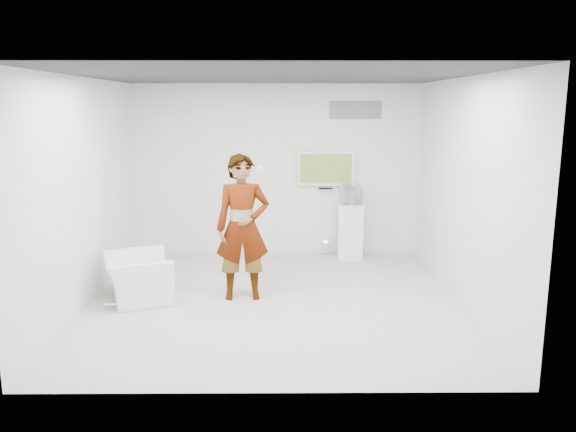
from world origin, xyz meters
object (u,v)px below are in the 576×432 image
Objects in this scene: armchair at (138,278)px; pedestal at (350,231)px; tv at (326,168)px; floor_uplight at (326,248)px; person at (243,227)px.

pedestal is (3.15, 2.13, 0.17)m from armchair.
tv is 1.42m from floor_uplight.
floor_uplight is (2.74, 2.26, -0.18)m from armchair.
armchair is at bearing -138.97° from tv.
person is at bearing -120.87° from floor_uplight.
person reaches higher than pedestal.
tv is 2.69m from person.
floor_uplight is at bearing -70.74° from armchair.
tv is 1.04× the size of pedestal.
armchair is at bearing -145.98° from pedestal.
tv is 0.50× the size of person.
person is 2.05× the size of armchair.
armchair is at bearing -140.46° from floor_uplight.
pedestal is 0.55m from floor_uplight.
pedestal is at bearing -76.26° from armchair.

